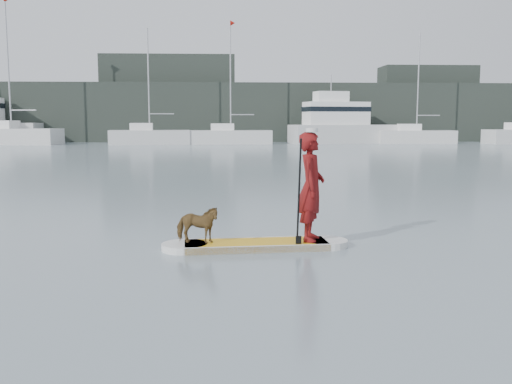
{
  "coord_description": "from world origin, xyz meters",
  "views": [
    {
      "loc": [
        -3.81,
        -8.12,
        2.25
      ],
      "look_at": [
        -3.32,
        1.71,
        1.0
      ],
      "focal_mm": 40.0,
      "sensor_mm": 36.0,
      "label": 1
    }
  ],
  "objects_px": {
    "sailboat_b": "(11,134)",
    "paddler": "(311,187)",
    "sailboat_c": "(149,136)",
    "dog": "(197,225)",
    "paddleboard": "(256,245)",
    "sailboat_e": "(416,136)",
    "motor_yacht_a": "(342,124)",
    "sailboat_d": "(230,135)"
  },
  "relations": [
    {
      "from": "sailboat_b",
      "to": "paddler",
      "type": "bearing_deg",
      "value": -52.92
    },
    {
      "from": "sailboat_b",
      "to": "sailboat_c",
      "type": "xyz_separation_m",
      "value": [
        12.67,
        -0.62,
        -0.15
      ]
    },
    {
      "from": "dog",
      "to": "sailboat_c",
      "type": "distance_m",
      "value": 43.78
    },
    {
      "from": "paddleboard",
      "to": "sailboat_e",
      "type": "xyz_separation_m",
      "value": [
        17.45,
        43.82,
        0.68
      ]
    },
    {
      "from": "sailboat_b",
      "to": "motor_yacht_a",
      "type": "xyz_separation_m",
      "value": [
        30.88,
        1.15,
        0.9
      ]
    },
    {
      "from": "sailboat_e",
      "to": "sailboat_b",
      "type": "bearing_deg",
      "value": -175.71
    },
    {
      "from": "paddler",
      "to": "sailboat_c",
      "type": "relative_size",
      "value": 0.18
    },
    {
      "from": "dog",
      "to": "sailboat_d",
      "type": "relative_size",
      "value": 0.07
    },
    {
      "from": "dog",
      "to": "sailboat_c",
      "type": "relative_size",
      "value": 0.07
    },
    {
      "from": "dog",
      "to": "sailboat_c",
      "type": "height_order",
      "value": "sailboat_c"
    },
    {
      "from": "paddleboard",
      "to": "sailboat_e",
      "type": "distance_m",
      "value": 47.17
    },
    {
      "from": "paddler",
      "to": "motor_yacht_a",
      "type": "distance_m",
      "value": 45.9
    },
    {
      "from": "paddleboard",
      "to": "sailboat_d",
      "type": "height_order",
      "value": "sailboat_d"
    },
    {
      "from": "paddler",
      "to": "dog",
      "type": "distance_m",
      "value": 2.11
    },
    {
      "from": "dog",
      "to": "sailboat_b",
      "type": "bearing_deg",
      "value": 35.03
    },
    {
      "from": "paddleboard",
      "to": "sailboat_e",
      "type": "relative_size",
      "value": 0.32
    },
    {
      "from": "paddleboard",
      "to": "motor_yacht_a",
      "type": "relative_size",
      "value": 0.29
    },
    {
      "from": "paddleboard",
      "to": "paddler",
      "type": "distance_m",
      "value": 1.41
    },
    {
      "from": "paddler",
      "to": "motor_yacht_a",
      "type": "height_order",
      "value": "motor_yacht_a"
    },
    {
      "from": "motor_yacht_a",
      "to": "sailboat_d",
      "type": "bearing_deg",
      "value": 176.29
    },
    {
      "from": "dog",
      "to": "sailboat_e",
      "type": "bearing_deg",
      "value": -11.56
    },
    {
      "from": "sailboat_c",
      "to": "sailboat_e",
      "type": "bearing_deg",
      "value": -4.04
    },
    {
      "from": "paddler",
      "to": "sailboat_d",
      "type": "relative_size",
      "value": 0.17
    },
    {
      "from": "paddleboard",
      "to": "sailboat_c",
      "type": "bearing_deg",
      "value": 95.97
    },
    {
      "from": "sailboat_e",
      "to": "sailboat_d",
      "type": "bearing_deg",
      "value": -175.12
    },
    {
      "from": "dog",
      "to": "sailboat_e",
      "type": "relative_size",
      "value": 0.07
    },
    {
      "from": "paddleboard",
      "to": "sailboat_b",
      "type": "relative_size",
      "value": 0.25
    },
    {
      "from": "dog",
      "to": "sailboat_b",
      "type": "height_order",
      "value": "sailboat_b"
    },
    {
      "from": "sailboat_d",
      "to": "dog",
      "type": "bearing_deg",
      "value": -91.01
    },
    {
      "from": "paddleboard",
      "to": "paddler",
      "type": "xyz_separation_m",
      "value": [
        0.98,
        0.07,
        1.02
      ]
    },
    {
      "from": "paddler",
      "to": "sailboat_b",
      "type": "height_order",
      "value": "sailboat_b"
    },
    {
      "from": "sailboat_d",
      "to": "sailboat_e",
      "type": "xyz_separation_m",
      "value": [
        17.68,
        0.19,
        -0.07
      ]
    },
    {
      "from": "dog",
      "to": "motor_yacht_a",
      "type": "bearing_deg",
      "value": -3.12
    },
    {
      "from": "dog",
      "to": "sailboat_c",
      "type": "xyz_separation_m",
      "value": [
        -6.66,
        43.27,
        0.33
      ]
    },
    {
      "from": "dog",
      "to": "sailboat_d",
      "type": "height_order",
      "value": "sailboat_d"
    },
    {
      "from": "paddleboard",
      "to": "motor_yacht_a",
      "type": "bearing_deg",
      "value": 72.71
    },
    {
      "from": "paddleboard",
      "to": "sailboat_c",
      "type": "xyz_separation_m",
      "value": [
        -7.68,
        43.19,
        0.71
      ]
    },
    {
      "from": "paddler",
      "to": "sailboat_d",
      "type": "bearing_deg",
      "value": 15.71
    },
    {
      "from": "paddler",
      "to": "sailboat_c",
      "type": "height_order",
      "value": "sailboat_c"
    },
    {
      "from": "motor_yacht_a",
      "to": "paddleboard",
      "type": "bearing_deg",
      "value": -113.94
    },
    {
      "from": "paddleboard",
      "to": "motor_yacht_a",
      "type": "distance_m",
      "value": 46.21
    },
    {
      "from": "sailboat_c",
      "to": "motor_yacht_a",
      "type": "bearing_deg",
      "value": 0.09
    }
  ]
}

